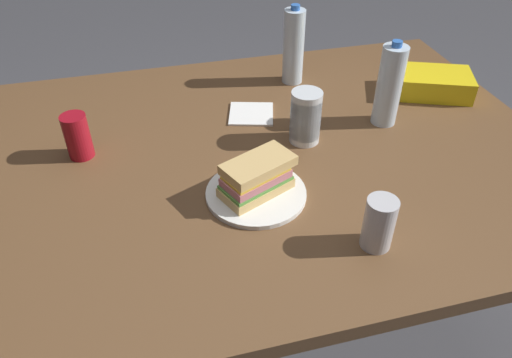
{
  "coord_description": "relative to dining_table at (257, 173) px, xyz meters",
  "views": [
    {
      "loc": [
        -0.27,
        -1.04,
        1.5
      ],
      "look_at": [
        -0.05,
        -0.18,
        0.78
      ],
      "focal_mm": 34.25,
      "sensor_mm": 36.0,
      "label": 1
    }
  ],
  "objects": [
    {
      "name": "sandwich",
      "position": [
        -0.05,
        -0.17,
        0.13
      ],
      "size": [
        0.2,
        0.16,
        0.08
      ],
      "color": "#DBB26B",
      "rests_on": "paper_plate"
    },
    {
      "name": "soda_can_red",
      "position": [
        -0.46,
        0.1,
        0.14
      ],
      "size": [
        0.07,
        0.07,
        0.12
      ],
      "primitive_type": "cylinder",
      "color": "maroon",
      "rests_on": "dining_table"
    },
    {
      "name": "soda_can_silver",
      "position": [
        0.16,
        -0.4,
        0.14
      ],
      "size": [
        0.07,
        0.07,
        0.12
      ],
      "primitive_type": "cylinder",
      "color": "silver",
      "rests_on": "dining_table"
    },
    {
      "name": "water_bottle_tall",
      "position": [
        0.4,
        0.05,
        0.19
      ],
      "size": [
        0.07,
        0.07,
        0.25
      ],
      "color": "silver",
      "rests_on": "dining_table"
    },
    {
      "name": "paper_plate",
      "position": [
        -0.05,
        -0.18,
        0.08
      ],
      "size": [
        0.24,
        0.24,
        0.01
      ],
      "primitive_type": "cylinder",
      "color": "white",
      "rests_on": "dining_table"
    },
    {
      "name": "ground_plane",
      "position": [
        0.0,
        0.0,
        -0.66
      ],
      "size": [
        8.0,
        8.0,
        0.0
      ],
      "primitive_type": "plane",
      "color": "#4C4C51"
    },
    {
      "name": "dining_table",
      "position": [
        0.0,
        0.0,
        0.0
      ],
      "size": [
        1.62,
        1.16,
        0.73
      ],
      "color": "brown",
      "rests_on": "ground_plane"
    },
    {
      "name": "water_bottle_spare",
      "position": [
        0.21,
        0.37,
        0.2
      ],
      "size": [
        0.07,
        0.07,
        0.26
      ],
      "color": "silver",
      "rests_on": "dining_table"
    },
    {
      "name": "plastic_cup_stack",
      "position": [
        0.14,
        0.02,
        0.15
      ],
      "size": [
        0.08,
        0.08,
        0.15
      ],
      "color": "silver",
      "rests_on": "dining_table"
    },
    {
      "name": "chip_bag",
      "position": [
        0.62,
        0.17,
        0.11
      ],
      "size": [
        0.27,
        0.23,
        0.07
      ],
      "primitive_type": "cube",
      "rotation": [
        0.0,
        0.0,
        5.9
      ],
      "color": "yellow",
      "rests_on": "dining_table"
    },
    {
      "name": "paper_napkin",
      "position": [
        0.03,
        0.19,
        0.08
      ],
      "size": [
        0.16,
        0.16,
        0.01
      ],
      "primitive_type": "cube",
      "rotation": [
        0.0,
        0.0,
        6.01
      ],
      "color": "white",
      "rests_on": "dining_table"
    }
  ]
}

